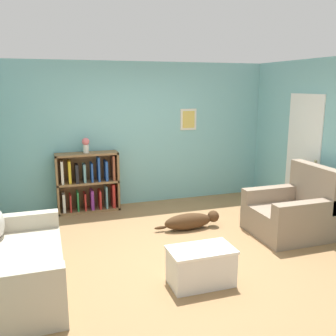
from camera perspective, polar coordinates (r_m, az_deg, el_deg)
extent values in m
plane|color=#997047|center=(5.21, 1.42, -12.26)|extent=(14.00, 14.00, 0.00)
cube|color=#7AB7BC|center=(6.95, -4.82, 5.15)|extent=(5.60, 0.10, 2.60)
cube|color=silver|center=(7.16, 3.12, 7.41)|extent=(0.32, 0.02, 0.40)
cube|color=#DBBC56|center=(7.15, 3.16, 7.40)|extent=(0.24, 0.01, 0.32)
cube|color=white|center=(6.68, 19.84, 1.77)|extent=(0.02, 0.84, 2.05)
sphere|color=tan|center=(6.41, 21.58, 0.97)|extent=(0.05, 0.05, 0.05)
cube|color=#B7AD99|center=(4.47, -21.58, -14.66)|extent=(0.89, 1.71, 0.42)
cube|color=#B7AD99|center=(3.64, -22.59, -15.76)|extent=(0.89, 0.16, 0.20)
cube|color=#B7AD99|center=(5.06, -21.43, -7.60)|extent=(0.89, 0.16, 0.20)
cube|color=olive|center=(6.68, -16.53, -2.43)|extent=(0.04, 0.32, 1.04)
cube|color=olive|center=(6.78, -7.76, -1.80)|extent=(0.04, 0.32, 1.04)
cube|color=olive|center=(6.86, -12.25, -1.81)|extent=(1.07, 0.02, 1.04)
cube|color=olive|center=(6.85, -11.92, -6.20)|extent=(1.07, 0.32, 0.04)
cube|color=olive|center=(6.71, -12.11, -2.12)|extent=(1.07, 0.32, 0.04)
cube|color=olive|center=(6.61, -12.31, 2.11)|extent=(1.07, 0.32, 0.04)
cube|color=silver|center=(6.76, -15.59, -5.12)|extent=(0.05, 0.24, 0.34)
cube|color=silver|center=(6.62, -15.86, -0.60)|extent=(0.04, 0.24, 0.40)
cube|color=#B22823|center=(6.77, -14.64, -5.16)|extent=(0.03, 0.24, 0.32)
cube|color=gold|center=(6.63, -14.80, -0.55)|extent=(0.04, 0.24, 0.39)
cube|color=#287A3D|center=(6.77, -13.60, -4.92)|extent=(0.03, 0.24, 0.36)
cube|color=black|center=(6.65, -13.75, -0.78)|extent=(0.05, 0.24, 0.32)
cube|color=#B22823|center=(6.79, -12.54, -5.00)|extent=(0.03, 0.24, 0.32)
cube|color=#60939E|center=(6.66, -12.66, -0.70)|extent=(0.04, 0.24, 0.32)
cube|color=#7A2D84|center=(6.80, -11.51, -4.75)|extent=(0.05, 0.24, 0.36)
cube|color=#234C9E|center=(6.67, -11.57, -0.58)|extent=(0.03, 0.24, 0.33)
cube|color=#B22823|center=(6.81, -10.36, -4.72)|extent=(0.04, 0.24, 0.34)
cube|color=#234C9E|center=(6.67, -10.57, -0.08)|extent=(0.03, 0.24, 0.43)
cube|color=#60939E|center=(6.82, -9.43, -4.38)|extent=(0.03, 0.24, 0.41)
cube|color=#234C9E|center=(6.70, -9.44, -0.35)|extent=(0.04, 0.24, 0.35)
cube|color=#B22823|center=(6.83, -8.39, -4.17)|extent=(0.05, 0.24, 0.44)
cube|color=brown|center=(6.71, -8.40, 0.11)|extent=(0.04, 0.24, 0.44)
cube|color=gray|center=(5.91, 17.83, -7.71)|extent=(1.06, 0.99, 0.41)
cube|color=gray|center=(6.02, 21.53, -2.49)|extent=(0.18, 0.99, 0.62)
cube|color=gray|center=(5.50, 20.53, -5.93)|extent=(1.06, 0.18, 0.22)
cube|color=gray|center=(6.12, 15.80, -3.77)|extent=(1.06, 0.18, 0.22)
cube|color=silver|center=(4.32, 5.04, -14.68)|extent=(0.70, 0.40, 0.42)
cube|color=white|center=(4.24, 5.10, -12.31)|extent=(0.72, 0.43, 0.03)
ellipsoid|color=#472D19|center=(5.84, 3.07, -8.15)|extent=(0.76, 0.23, 0.26)
sphere|color=#472D19|center=(5.98, 6.91, -7.32)|extent=(0.18, 0.18, 0.18)
ellipsoid|color=#472D19|center=(5.76, -1.12, -9.09)|extent=(0.20, 0.05, 0.05)
cylinder|color=silver|center=(6.59, -12.39, 2.87)|extent=(0.10, 0.10, 0.14)
sphere|color=#E06B70|center=(6.57, -12.44, 3.96)|extent=(0.13, 0.13, 0.13)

